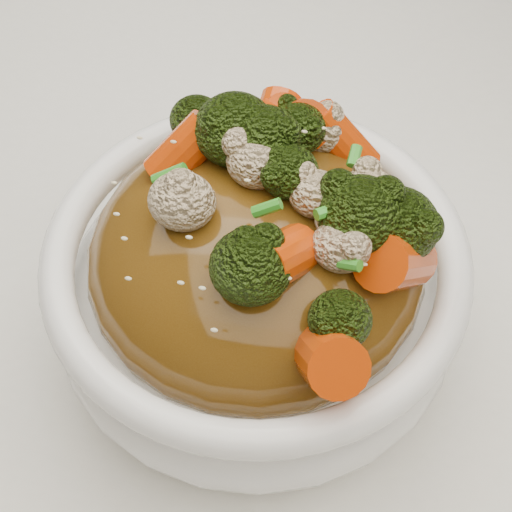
% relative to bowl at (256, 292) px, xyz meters
% --- Properties ---
extents(tablecloth, '(1.20, 0.80, 0.04)m').
position_rel_bowl_xyz_m(tablecloth, '(0.03, 0.02, -0.06)').
color(tablecloth, white).
rests_on(tablecloth, dining_table).
extents(bowl, '(0.26, 0.26, 0.08)m').
position_rel_bowl_xyz_m(bowl, '(0.00, 0.00, 0.00)').
color(bowl, white).
rests_on(bowl, tablecloth).
extents(sauce_base, '(0.20, 0.20, 0.09)m').
position_rel_bowl_xyz_m(sauce_base, '(-0.00, -0.00, 0.03)').
color(sauce_base, '#56360E').
rests_on(sauce_base, bowl).
extents(carrots, '(0.20, 0.20, 0.05)m').
position_rel_bowl_xyz_m(carrots, '(-0.00, -0.00, 0.09)').
color(carrots, '#CF3D06').
rests_on(carrots, sauce_base).
extents(broccoli, '(0.20, 0.20, 0.04)m').
position_rel_bowl_xyz_m(broccoli, '(-0.00, -0.00, 0.09)').
color(broccoli, black).
rests_on(broccoli, sauce_base).
extents(cauliflower, '(0.20, 0.20, 0.03)m').
position_rel_bowl_xyz_m(cauliflower, '(-0.00, -0.00, 0.08)').
color(cauliflower, beige).
rests_on(cauliflower, sauce_base).
extents(scallions, '(0.15, 0.15, 0.02)m').
position_rel_bowl_xyz_m(scallions, '(0.00, 0.00, 0.09)').
color(scallions, '#2F9221').
rests_on(scallions, sauce_base).
extents(sesame_seeds, '(0.18, 0.18, 0.01)m').
position_rel_bowl_xyz_m(sesame_seeds, '(0.00, 0.00, 0.09)').
color(sesame_seeds, beige).
rests_on(sesame_seeds, sauce_base).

